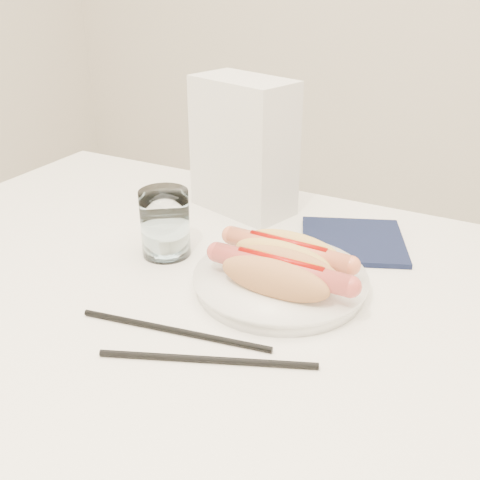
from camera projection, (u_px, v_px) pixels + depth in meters
The scene contains 9 objects.
table at pixel (228, 338), 0.78m from camera, with size 1.20×0.80×0.75m.
plate at pixel (280, 283), 0.77m from camera, with size 0.22×0.22×0.02m, color white.
hotdog_left at pixel (287, 254), 0.78m from camera, with size 0.18×0.07×0.05m.
hotdog_right at pixel (280, 274), 0.73m from camera, with size 0.18×0.07×0.05m.
water_glass at pixel (165, 223), 0.84m from camera, with size 0.07×0.07×0.10m, color white.
chopstick_near at pixel (175, 330), 0.68m from camera, with size 0.01×0.01×0.24m, color black.
chopstick_far at pixel (208, 359), 0.63m from camera, with size 0.01×0.01×0.24m, color black.
napkin_box at pixel (244, 146), 0.97m from camera, with size 0.17×0.09×0.23m, color silver.
navy_napkin at pixel (353, 241), 0.90m from camera, with size 0.15×0.15×0.01m, color #101632.
Camera 1 is at (0.31, -0.56, 1.15)m, focal length 43.34 mm.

